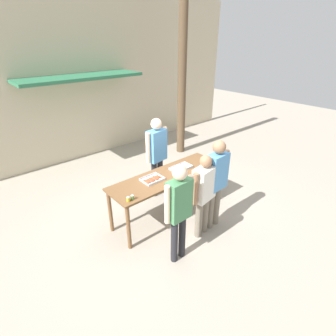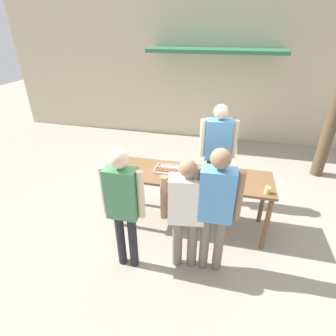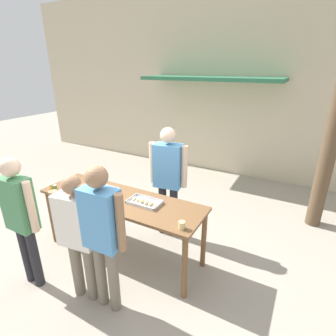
{
  "view_description": "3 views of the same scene",
  "coord_description": "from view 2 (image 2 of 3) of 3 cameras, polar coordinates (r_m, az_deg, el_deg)",
  "views": [
    {
      "loc": [
        -2.94,
        -3.39,
        3.37
      ],
      "look_at": [
        0.0,
        0.0,
        1.08
      ],
      "focal_mm": 28.0,
      "sensor_mm": 36.0,
      "label": 1
    },
    {
      "loc": [
        0.46,
        -3.42,
        2.93
      ],
      "look_at": [
        -0.36,
        0.04,
        0.98
      ],
      "focal_mm": 28.0,
      "sensor_mm": 36.0,
      "label": 2
    },
    {
      "loc": [
        2.16,
        -2.55,
        2.67
      ],
      "look_at": [
        0.34,
        0.77,
        1.19
      ],
      "focal_mm": 28.0,
      "sensor_mm": 36.0,
      "label": 3
    }
  ],
  "objects": [
    {
      "name": "condiment_jar_mustard",
      "position": [
        4.02,
        -11.25,
        -0.97
      ],
      "size": [
        0.06,
        0.06,
        0.08
      ],
      "color": "gold",
      "rests_on": "serving_table"
    },
    {
      "name": "building_facade_back",
      "position": [
        7.44,
        10.53,
        23.07
      ],
      "size": [
        12.0,
        1.11,
        4.5
      ],
      "color": "beige",
      "rests_on": "ground"
    },
    {
      "name": "food_tray_buns",
      "position": [
        3.98,
        10.49,
        -1.55
      ],
      "size": [
        0.45,
        0.26,
        0.06
      ],
      "color": "silver",
      "rests_on": "serving_table"
    },
    {
      "name": "person_server_behind_table",
      "position": [
        4.57,
        10.75,
        4.55
      ],
      "size": [
        0.62,
        0.29,
        1.83
      ],
      "rotation": [
        0.0,
        0.0,
        0.13
      ],
      "color": "#232328",
      "rests_on": "ground"
    },
    {
      "name": "person_customer_holding_hotdog",
      "position": [
        3.24,
        -9.8,
        -7.15
      ],
      "size": [
        0.56,
        0.23,
        1.74
      ],
      "rotation": [
        0.0,
        0.0,
        3.14
      ],
      "color": "#232328",
      "rests_on": "ground"
    },
    {
      "name": "food_tray_sausages",
      "position": [
        4.06,
        -0.02,
        -0.45
      ],
      "size": [
        0.4,
        0.31,
        0.04
      ],
      "color": "silver",
      "rests_on": "serving_table"
    },
    {
      "name": "person_customer_waiting_in_line",
      "position": [
        3.25,
        3.98,
        -8.74
      ],
      "size": [
        0.63,
        0.3,
        1.62
      ],
      "rotation": [
        0.0,
        0.0,
        3.29
      ],
      "color": "#756B5B",
      "rests_on": "ground"
    },
    {
      "name": "person_customer_with_cup",
      "position": [
        3.18,
        10.38,
        -7.59
      ],
      "size": [
        0.59,
        0.24,
        1.78
      ],
      "rotation": [
        0.0,
        0.0,
        3.18
      ],
      "color": "#756B5B",
      "rests_on": "ground"
    },
    {
      "name": "serving_table",
      "position": [
        4.04,
        4.84,
        -2.81
      ],
      "size": [
        2.44,
        0.75,
        0.93
      ],
      "color": "brown",
      "rests_on": "ground"
    },
    {
      "name": "beer_cup",
      "position": [
        3.77,
        20.82,
        -4.53
      ],
      "size": [
        0.08,
        0.08,
        0.09
      ],
      "color": "#DBC67A",
      "rests_on": "serving_table"
    },
    {
      "name": "ground_plane",
      "position": [
        4.52,
        4.41,
        -11.75
      ],
      "size": [
        24.0,
        24.0,
        0.0
      ],
      "primitive_type": "plane",
      "color": "#A39989"
    },
    {
      "name": "condiment_jar_ketchup",
      "position": [
        3.99,
        -10.17,
        -1.11
      ],
      "size": [
        0.06,
        0.06,
        0.08
      ],
      "color": "#567A38",
      "rests_on": "serving_table"
    }
  ]
}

